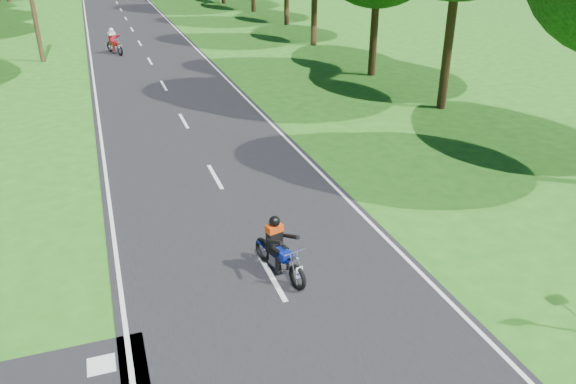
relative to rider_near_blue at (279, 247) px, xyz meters
name	(u,v)px	position (x,y,z in m)	size (l,w,h in m)	color
ground	(302,332)	(-0.21, -2.07, -0.73)	(160.00, 160.00, 0.00)	#225D15
main_road	(121,10)	(-0.21, 47.93, -0.72)	(7.00, 140.00, 0.02)	black
road_markings	(121,12)	(-0.35, 46.06, -0.70)	(7.40, 140.00, 0.01)	silver
rider_near_blue	(279,247)	(0.00, 0.00, 0.00)	(0.57, 1.70, 1.42)	#0E229B
rider_far_red	(114,41)	(-2.01, 26.84, 0.07)	(0.62, 1.87, 1.56)	#990F0B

